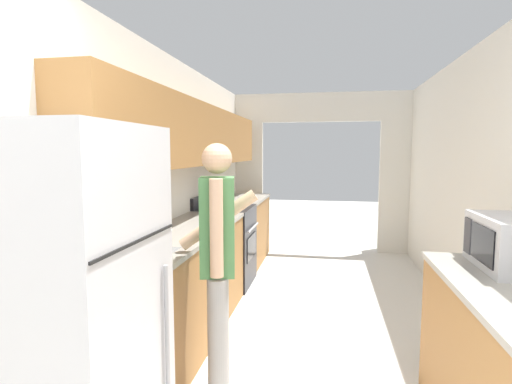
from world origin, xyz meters
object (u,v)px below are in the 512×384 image
Objects in this scene: person at (218,265)px; refrigerator at (61,322)px; range_oven at (226,245)px; knife at (230,201)px.

refrigerator is at bearing 139.09° from person.
refrigerator reaches higher than range_oven.
refrigerator is at bearing -114.04° from knife.
person is 2.84m from knife.
range_oven is 0.65× the size of person.
refrigerator is 1.04× the size of person.
knife is (-0.09, 0.58, 0.46)m from range_oven.
person is at bearing -103.98° from knife.
knife is at bearing -0.68° from person.
refrigerator is 5.85× the size of knife.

